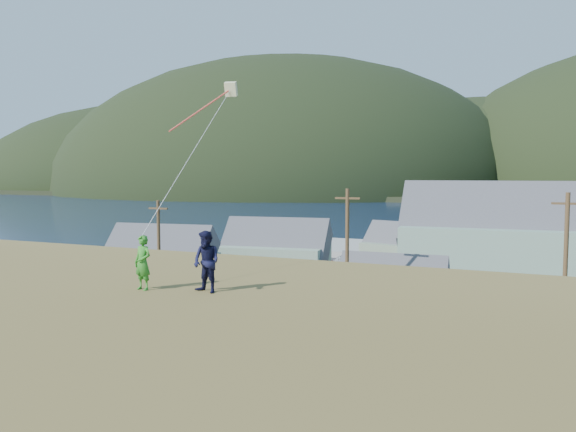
# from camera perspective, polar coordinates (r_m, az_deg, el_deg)

# --- Properties ---
(ground) EXTENTS (900.00, 900.00, 0.00)m
(ground) POSITION_cam_1_polar(r_m,az_deg,el_deg) (34.83, 7.11, -13.11)
(ground) COLOR #0A1638
(ground) RESTS_ON ground
(grass_strip) EXTENTS (110.00, 8.00, 0.10)m
(grass_strip) POSITION_cam_1_polar(r_m,az_deg,el_deg) (32.99, 6.11, -14.02)
(grass_strip) COLOR #4C3D19
(grass_strip) RESTS_ON ground
(waterfront_lot) EXTENTS (72.00, 36.00, 0.12)m
(waterfront_lot) POSITION_cam_1_polar(r_m,az_deg,el_deg) (50.86, 12.53, -7.54)
(waterfront_lot) COLOR #28282B
(waterfront_lot) RESTS_ON ground
(wharf) EXTENTS (26.00, 14.00, 0.90)m
(wharf) POSITION_cam_1_polar(r_m,az_deg,el_deg) (74.19, 11.33, -3.49)
(wharf) COLOR gray
(wharf) RESTS_ON ground
(far_shore) EXTENTS (900.00, 320.00, 2.00)m
(far_shore) POSITION_cam_1_polar(r_m,az_deg,el_deg) (362.17, 21.91, 2.50)
(far_shore) COLOR black
(far_shore) RESTS_ON ground
(shed_teal) EXTENTS (10.01, 7.65, 7.33)m
(shed_teal) POSITION_cam_1_polar(r_m,az_deg,el_deg) (49.50, -13.00, -4.73)
(shed_teal) COLOR #295D60
(shed_teal) RESTS_ON waterfront_lot
(shed_palegreen_near) EXTENTS (10.95, 7.74, 7.42)m
(shed_palegreen_near) POSITION_cam_1_polar(r_m,az_deg,el_deg) (54.20, -1.26, -3.78)
(shed_palegreen_near) COLOR slate
(shed_palegreen_near) RESTS_ON waterfront_lot
(shed_white) EXTENTS (7.57, 5.19, 5.87)m
(shed_white) POSITION_cam_1_polar(r_m,az_deg,el_deg) (39.46, 10.48, -7.67)
(shed_white) COLOR silver
(shed_white) RESTS_ON waterfront_lot
(shed_palegreen_far) EXTENTS (10.44, 7.56, 6.31)m
(shed_palegreen_far) POSITION_cam_1_polar(r_m,az_deg,el_deg) (61.43, 12.05, -3.25)
(shed_palegreen_far) COLOR gray
(shed_palegreen_far) RESTS_ON waterfront_lot
(utility_poles) EXTENTS (26.79, 0.24, 9.37)m
(utility_poles) POSITION_cam_1_polar(r_m,az_deg,el_deg) (35.54, 5.70, -5.05)
(utility_poles) COLOR #47331E
(utility_poles) RESTS_ON waterfront_lot
(parked_cars) EXTENTS (24.50, 13.36, 1.52)m
(parked_cars) POSITION_cam_1_polar(r_m,az_deg,el_deg) (56.14, 5.11, -5.53)
(parked_cars) COLOR #374B8A
(parked_cars) RESTS_ON waterfront_lot
(kite_flyer_green) EXTENTS (0.60, 0.45, 1.52)m
(kite_flyer_green) POSITION_cam_1_polar(r_m,az_deg,el_deg) (16.03, -14.54, -4.61)
(kite_flyer_green) COLOR #2C8323
(kite_flyer_green) RESTS_ON hillside
(kite_flyer_navy) EXTENTS (0.94, 0.80, 1.67)m
(kite_flyer_navy) POSITION_cam_1_polar(r_m,az_deg,el_deg) (15.33, -8.28, -4.63)
(kite_flyer_navy) COLOR black
(kite_flyer_navy) RESTS_ON hillside
(kite_rig) EXTENTS (1.27, 3.93, 8.98)m
(kite_rig) POSITION_cam_1_polar(r_m,az_deg,el_deg) (22.66, -6.38, 12.24)
(kite_rig) COLOR beige
(kite_rig) RESTS_ON ground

